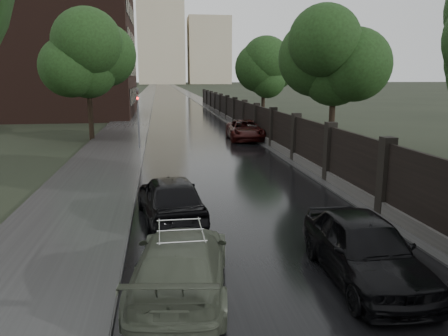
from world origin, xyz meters
TOP-DOWN VIEW (x-y plane):
  - road at (0.00, 190.00)m, footprint 8.00×420.00m
  - sidewalk_left at (-6.00, 190.00)m, footprint 4.00×420.00m
  - verge_right at (5.50, 190.00)m, footprint 3.00×420.00m
  - fence_right at (4.60, 32.01)m, footprint 0.45×75.72m
  - tree_left_far at (-8.00, 30.00)m, footprint 4.25×4.25m
  - tree_right_b at (7.50, 22.00)m, footprint 4.08×4.08m
  - tree_right_c at (7.50, 40.00)m, footprint 4.08×4.08m
  - traffic_light at (-4.30, 24.99)m, footprint 0.16×0.32m
  - brick_building at (-18.00, 52.00)m, footprint 24.00×18.00m
  - stalinist_tower at (0.00, 300.00)m, footprint 92.00×30.00m
  - volga_sedan at (-2.62, 5.35)m, footprint 2.62×5.11m
  - hatchback_left at (-2.71, 10.38)m, footprint 2.43×4.83m
  - car_right_near at (1.62, 5.39)m, footprint 2.00×4.67m
  - car_right_far at (3.40, 28.63)m, footprint 2.75×5.50m

SIDE VIEW (x-z plane):
  - road at x=0.00m, z-range 0.00..0.02m
  - verge_right at x=5.50m, z-range 0.00..0.08m
  - sidewalk_left at x=-6.00m, z-range 0.00..0.16m
  - volga_sedan at x=-2.62m, z-range 0.00..1.42m
  - car_right_far at x=3.40m, z-range 0.00..1.50m
  - car_right_near at x=1.62m, z-range 0.00..1.57m
  - hatchback_left at x=-2.71m, z-range 0.00..1.58m
  - fence_right at x=4.60m, z-range -0.34..2.36m
  - traffic_light at x=-4.30m, z-range 0.40..4.40m
  - tree_right_b at x=7.50m, z-range 1.44..8.46m
  - tree_right_c at x=7.50m, z-range 1.44..8.46m
  - tree_left_far at x=-8.00m, z-range 1.55..8.94m
  - brick_building at x=-18.00m, z-range 0.00..20.00m
  - stalinist_tower at x=0.00m, z-range -41.12..117.88m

